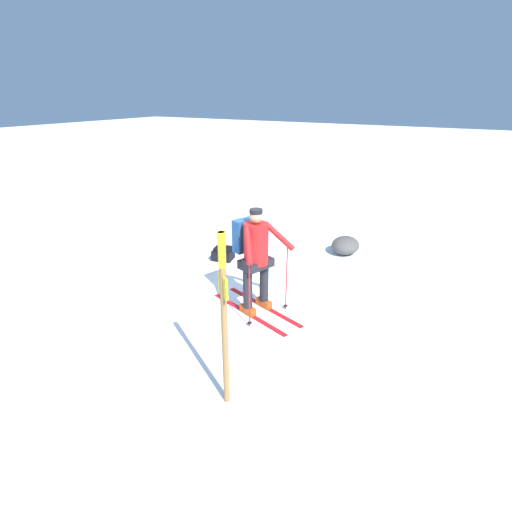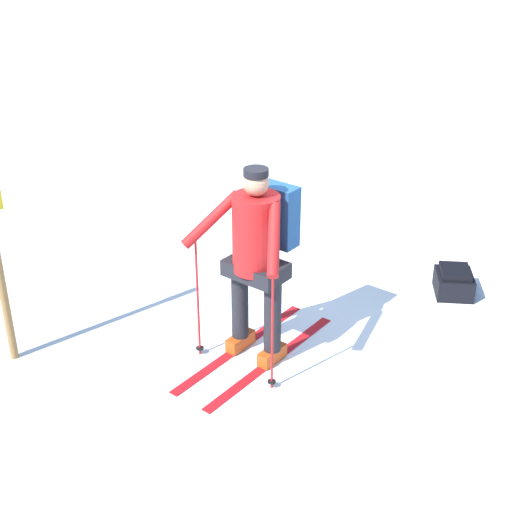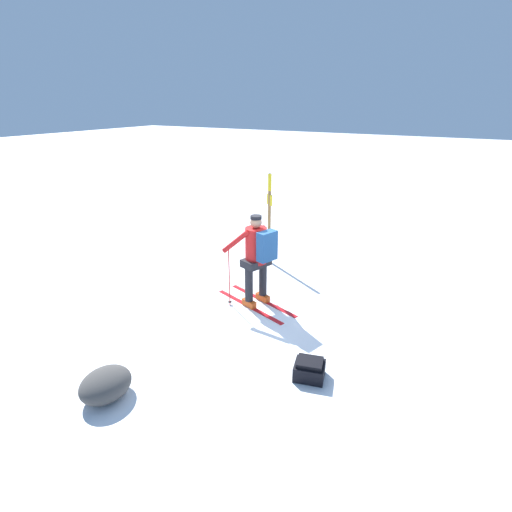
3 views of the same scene
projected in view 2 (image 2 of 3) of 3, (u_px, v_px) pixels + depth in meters
name	position (u px, v px, depth m)	size (l,w,h in m)	color
ground_plane	(313.00, 334.00, 6.64)	(80.00, 80.00, 0.00)	white
skier	(259.00, 249.00, 5.90)	(1.08, 1.81, 1.74)	red
dropped_backpack	(454.00, 282.00, 7.26)	(0.45, 0.50, 0.28)	black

